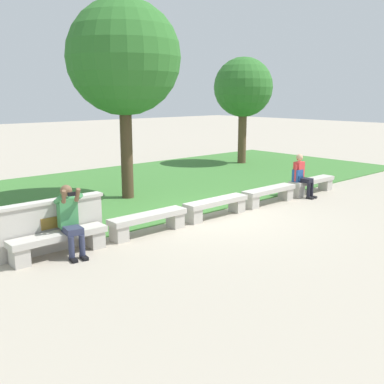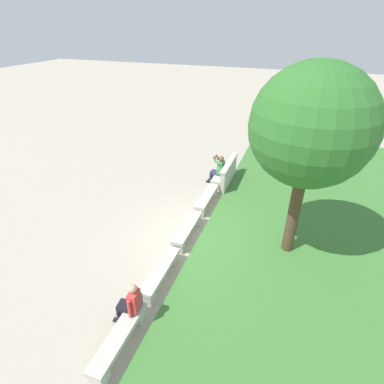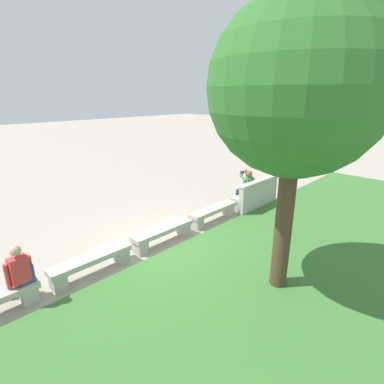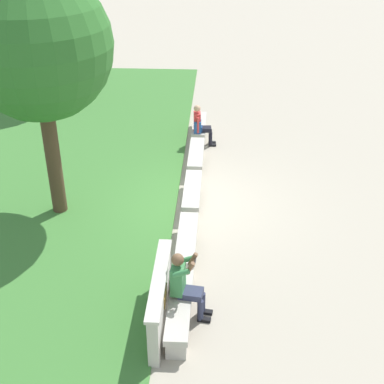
% 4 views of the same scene
% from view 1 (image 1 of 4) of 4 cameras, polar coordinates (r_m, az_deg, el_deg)
% --- Properties ---
extents(ground_plane, '(80.00, 80.00, 0.00)m').
position_cam_1_polar(ground_plane, '(11.11, 3.07, -3.17)').
color(ground_plane, '#A89E8C').
extents(grass_strip, '(22.09, 8.00, 0.03)m').
position_cam_1_polar(grass_strip, '(14.45, -9.25, 0.37)').
color(grass_strip, '#3D7533').
rests_on(grass_strip, ground).
extents(bench_main, '(1.86, 0.40, 0.45)m').
position_cam_1_polar(bench_main, '(8.74, -16.54, -5.95)').
color(bench_main, '#B7B2A8').
rests_on(bench_main, ground).
extents(bench_near, '(1.86, 0.40, 0.45)m').
position_cam_1_polar(bench_near, '(9.74, -5.55, -3.62)').
color(bench_near, '#B7B2A8').
rests_on(bench_near, ground).
extents(bench_mid, '(1.86, 0.40, 0.45)m').
position_cam_1_polar(bench_mid, '(11.03, 3.09, -1.68)').
color(bench_mid, '#B7B2A8').
rests_on(bench_mid, ground).
extents(bench_far, '(1.86, 0.40, 0.45)m').
position_cam_1_polar(bench_far, '(12.53, 9.78, -0.15)').
color(bench_far, '#B7B2A8').
rests_on(bench_far, ground).
extents(bench_end, '(1.86, 0.40, 0.45)m').
position_cam_1_polar(bench_end, '(14.17, 14.98, 1.04)').
color(bench_end, '#B7B2A8').
rests_on(bench_end, ground).
extents(backrest_wall_with_plaque, '(2.20, 0.24, 1.01)m').
position_cam_1_polar(backrest_wall_with_plaque, '(8.98, -17.56, -4.08)').
color(backrest_wall_with_plaque, '#B7B2A8').
rests_on(backrest_wall_with_plaque, ground).
extents(person_photographer, '(0.51, 0.76, 1.32)m').
position_cam_1_polar(person_photographer, '(8.64, -15.26, -3.06)').
color(person_photographer, black).
rests_on(person_photographer, ground).
extents(person_distant, '(0.48, 0.69, 1.26)m').
position_cam_1_polar(person_distant, '(13.54, 13.78, 2.20)').
color(person_distant, black).
rests_on(person_distant, ground).
extents(backpack, '(0.28, 0.24, 0.43)m').
position_cam_1_polar(backpack, '(13.51, 13.28, 2.01)').
color(backpack, '#234C8C').
rests_on(backpack, bench_end).
extents(tree_left_background, '(2.50, 2.50, 4.51)m').
position_cam_1_polar(tree_left_background, '(19.61, 6.53, 12.97)').
color(tree_left_background, brown).
rests_on(tree_left_background, ground).
extents(tree_right_background, '(3.13, 3.13, 5.51)m').
position_cam_1_polar(tree_right_background, '(12.88, -8.66, 16.41)').
color(tree_right_background, '#4C3826').
rests_on(tree_right_background, ground).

